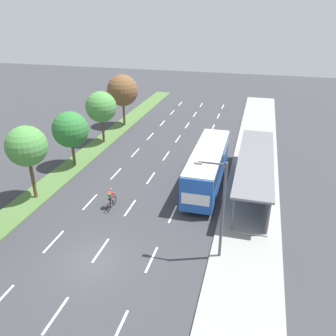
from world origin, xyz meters
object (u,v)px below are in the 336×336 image
object	(u,v)px
median_tree_third	(70,130)
median_tree_fourth	(101,107)
median_tree_fifth	(123,90)
bus_shelter	(258,171)
streetlight	(220,204)
bus	(208,164)
cyclist	(111,199)
median_tree_second	(27,146)

from	to	relation	value
median_tree_third	median_tree_fourth	world-z (taller)	median_tree_fourth
median_tree_fifth	median_tree_third	bearing A→B (deg)	-90.36
bus_shelter	streetlight	world-z (taller)	streetlight
bus	cyclist	xyz separation A→B (m)	(-6.67, -5.82, -1.28)
median_tree_second	median_tree_third	distance (m)	6.69
bus	median_tree_second	distance (m)	14.90
median_tree_fifth	streetlight	distance (m)	28.11
median_tree_second	streetlight	distance (m)	15.95
bus_shelter	median_tree_fifth	distance (m)	22.55
streetlight	median_tree_third	bearing A→B (deg)	147.00
bus_shelter	cyclist	distance (m)	12.50
median_tree_fourth	median_tree_fifth	xyz separation A→B (m)	(-0.05, 6.63, 0.44)
cyclist	median_tree_fourth	distance (m)	15.05
cyclist	median_tree_fifth	bearing A→B (deg)	108.79
median_tree_fifth	streetlight	world-z (taller)	median_tree_fifth
bus	median_tree_fifth	bearing A→B (deg)	133.96
bus	cyclist	world-z (taller)	bus
cyclist	median_tree_third	distance (m)	9.81
bus	streetlight	xyz separation A→B (m)	(2.17, -9.55, 1.82)
median_tree_second	streetlight	world-z (taller)	streetlight
cyclist	median_tree_fifth	xyz separation A→B (m)	(-6.69, 19.68, 3.94)
median_tree_fourth	median_tree_fifth	bearing A→B (deg)	90.45
median_tree_second	streetlight	xyz separation A→B (m)	(15.54, -3.51, -0.74)
cyclist	median_tree_fifth	world-z (taller)	median_tree_fifth
bus	median_tree_third	distance (m)	13.58
bus_shelter	bus	distance (m)	4.29
median_tree_third	cyclist	bearing A→B (deg)	-43.41
bus_shelter	median_tree_fifth	bearing A→B (deg)	142.09
median_tree_second	median_tree_third	bearing A→B (deg)	90.65
bus_shelter	median_tree_fifth	xyz separation A→B (m)	(-17.65, 13.75, 2.87)
bus	median_tree_second	xyz separation A→B (m)	(-13.37, -6.05, 2.57)
bus_shelter	median_tree_fourth	world-z (taller)	median_tree_fourth
median_tree_third	bus_shelter	bearing A→B (deg)	-1.54
bus	bus_shelter	bearing A→B (deg)	1.52
streetlight	bus_shelter	bearing A→B (deg)	77.67
bus	median_tree_fifth	world-z (taller)	median_tree_fifth
median_tree_third	median_tree_fifth	size ratio (longest dim) A/B	0.82
median_tree_fifth	bus_shelter	bearing A→B (deg)	-37.91
streetlight	bus	bearing A→B (deg)	102.79
median_tree_second	cyclist	bearing A→B (deg)	1.91
streetlight	median_tree_fourth	bearing A→B (deg)	132.70
bus_shelter	median_tree_fourth	distance (m)	19.13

